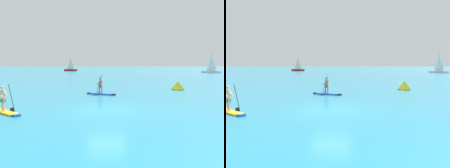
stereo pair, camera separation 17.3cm
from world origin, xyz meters
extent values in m
plane|color=teal|center=(0.00, 0.00, 0.00)|extent=(440.00, 440.00, 0.00)
cube|color=yellow|center=(-6.26, -1.17, 0.06)|extent=(2.50, 2.04, 0.11)
cube|color=blue|center=(-5.04, -2.06, 0.06)|extent=(0.50, 0.52, 0.11)
cylinder|color=beige|center=(-6.20, -1.21, 0.48)|extent=(0.11, 0.11, 0.74)
cylinder|color=beige|center=(-6.36, -1.10, 0.48)|extent=(0.11, 0.11, 0.74)
cube|color=#338C4C|center=(-6.28, -1.15, 0.76)|extent=(0.34, 0.33, 0.22)
cylinder|color=beige|center=(-6.28, -1.15, 1.14)|extent=(0.26, 0.26, 0.58)
sphere|color=beige|center=(-6.28, -1.15, 1.57)|extent=(0.21, 0.21, 0.21)
cylinder|color=beige|center=(-6.15, -1.06, 1.19)|extent=(0.43, 0.37, 0.47)
cylinder|color=beige|center=(-6.33, -1.31, 1.19)|extent=(0.43, 0.37, 0.47)
cylinder|color=black|center=(-5.78, -1.05, 0.90)|extent=(0.54, 0.42, 1.66)
cube|color=black|center=(-5.78, -1.05, 0.13)|extent=(0.18, 0.21, 0.32)
cube|color=blue|center=(-0.95, 7.31, 0.06)|extent=(2.43, 1.47, 0.13)
cube|color=black|center=(-2.18, 7.79, 0.06)|extent=(0.44, 0.53, 0.13)
cube|color=black|center=(0.28, 6.83, 0.06)|extent=(0.42, 0.47, 0.13)
cylinder|color=#997051|center=(-1.15, 7.39, 0.50)|extent=(0.11, 0.11, 0.75)
cylinder|color=#997051|center=(-0.91, 7.30, 0.50)|extent=(0.11, 0.11, 0.75)
cube|color=red|center=(-1.03, 7.34, 0.79)|extent=(0.32, 0.30, 0.22)
cylinder|color=#997051|center=(-1.03, 7.34, 1.15)|extent=(0.26, 0.26, 0.54)
sphere|color=#997051|center=(-1.03, 7.34, 1.55)|extent=(0.21, 0.21, 0.21)
cylinder|color=#338C4C|center=(-1.03, 7.34, 1.65)|extent=(0.18, 0.18, 0.06)
cylinder|color=#997051|center=(-1.13, 7.22, 1.18)|extent=(0.49, 0.27, 0.45)
cylinder|color=#997051|center=(-1.02, 7.50, 1.18)|extent=(0.49, 0.27, 0.45)
cylinder|color=black|center=(-1.20, 7.87, 0.99)|extent=(0.64, 0.28, 1.82)
cube|color=black|center=(-1.20, 7.87, 0.15)|extent=(0.15, 0.22, 0.32)
pyramid|color=yellow|center=(7.55, 11.76, 0.49)|extent=(1.61, 1.61, 0.98)
torus|color=olive|center=(7.55, 11.76, 0.06)|extent=(1.43, 1.43, 0.12)
cube|color=#A51E1E|center=(-19.13, 75.68, 0.37)|extent=(5.12, 1.31, 0.75)
cylinder|color=#B2B2B7|center=(-19.13, 75.68, 3.60)|extent=(0.12, 0.12, 5.70)
pyramid|color=beige|center=(-19.13, 75.68, 3.09)|extent=(2.21, 0.77, 4.49)
cube|color=silver|center=(-19.13, 75.68, 0.97)|extent=(1.85, 0.88, 0.45)
cube|color=white|center=(29.92, 59.48, 0.39)|extent=(5.34, 5.23, 0.77)
cylinder|color=#B2B2B7|center=(29.92, 59.48, 3.55)|extent=(0.12, 0.12, 5.56)
pyramid|color=white|center=(29.92, 59.48, 3.11)|extent=(1.63, 2.27, 4.49)
cube|color=silver|center=(29.92, 59.48, 1.00)|extent=(2.26, 2.23, 0.46)
camera|label=1|loc=(0.95, -14.66, 3.02)|focal=36.48mm
camera|label=2|loc=(1.12, -14.65, 3.02)|focal=36.48mm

